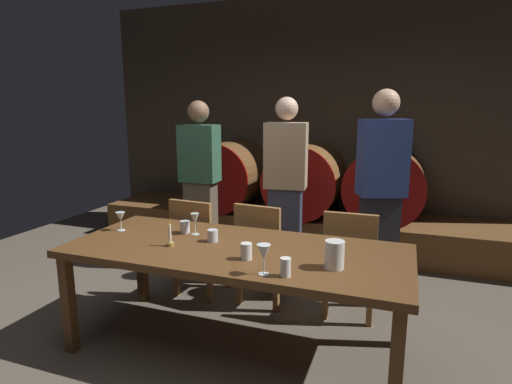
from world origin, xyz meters
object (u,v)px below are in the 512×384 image
(guest_right, at_px, (380,195))
(wine_glass_right, at_px, (264,253))
(cup_center_left, at_px, (213,236))
(cup_center_right, at_px, (246,251))
(chair_center, at_px, (262,249))
(wine_glass_left, at_px, (120,217))
(wine_barrel_center, at_px, (307,179))
(pitcher, at_px, (334,255))
(guest_left, at_px, (200,183))
(candle_center, at_px, (170,239))
(wine_barrel_right, at_px, (385,183))
(chair_right, at_px, (350,259))
(cup_far_right, at_px, (286,267))
(wine_glass_center, at_px, (195,220))
(wine_barrel_left, at_px, (230,174))
(dining_table, at_px, (236,257))
(chair_left, at_px, (198,242))
(guest_center, at_px, (285,190))
(cup_far_left, at_px, (185,227))

(guest_right, distance_m, wine_glass_right, 1.60)
(cup_center_left, distance_m, cup_center_right, 0.42)
(chair_center, xyz_separation_m, wine_glass_left, (-0.91, -0.64, 0.35))
(wine_barrel_center, xyz_separation_m, pitcher, (0.74, -2.50, -0.00))
(chair_center, xyz_separation_m, cup_center_left, (-0.14, -0.65, 0.29))
(cup_center_left, relative_size, cup_center_right, 0.82)
(guest_left, relative_size, candle_center, 9.91)
(wine_barrel_right, height_order, wine_glass_right, wine_barrel_right)
(cup_center_right, bearing_deg, wine_glass_left, 167.43)
(chair_center, height_order, chair_right, same)
(cup_far_right, bearing_deg, wine_glass_left, 163.34)
(wine_glass_center, bearing_deg, wine_barrel_center, 81.66)
(wine_glass_center, bearing_deg, cup_center_right, -32.93)
(cup_center_left, bearing_deg, wine_glass_center, 151.54)
(wine_barrel_center, relative_size, wine_glass_center, 5.95)
(candle_center, bearing_deg, chair_right, 37.65)
(wine_barrel_left, height_order, wine_glass_right, wine_barrel_left)
(candle_center, bearing_deg, wine_glass_right, -18.29)
(wine_barrel_right, height_order, dining_table, wine_barrel_right)
(chair_left, xyz_separation_m, guest_center, (0.63, 0.57, 0.41))
(cup_far_left, bearing_deg, guest_right, 35.94)
(wine_glass_left, bearing_deg, chair_center, 35.34)
(cup_far_left, distance_m, cup_far_right, 1.07)
(dining_table, relative_size, wine_glass_right, 13.02)
(guest_left, bearing_deg, wine_glass_center, 113.11)
(wine_barrel_left, distance_m, pitcher, 3.04)
(dining_table, height_order, wine_glass_right, wine_glass_right)
(chair_center, distance_m, chair_right, 0.73)
(wine_barrel_left, relative_size, cup_center_right, 9.24)
(wine_glass_right, height_order, cup_center_right, wine_glass_right)
(chair_center, xyz_separation_m, cup_far_right, (0.50, -1.07, 0.30))
(wine_barrel_center, relative_size, wine_barrel_right, 1.00)
(chair_left, height_order, chair_center, same)
(candle_center, bearing_deg, chair_center, 66.24)
(cup_far_left, bearing_deg, wine_barrel_left, 104.93)
(chair_right, height_order, cup_center_right, chair_right)
(cup_far_left, height_order, cup_center_left, cup_far_left)
(wine_barrel_left, xyz_separation_m, wine_barrel_right, (1.89, 0.00, 0.00))
(chair_center, relative_size, wine_glass_left, 6.19)
(chair_center, height_order, guest_right, guest_right)
(wine_barrel_right, xyz_separation_m, wine_glass_center, (-1.22, -2.19, 0.03))
(wine_glass_left, distance_m, cup_far_right, 1.47)
(wine_barrel_right, xyz_separation_m, guest_right, (0.02, -1.21, 0.11))
(wine_barrel_right, xyz_separation_m, wine_glass_left, (-1.79, -2.29, 0.02))
(wine_barrel_center, xyz_separation_m, wine_glass_center, (-0.32, -2.19, 0.03))
(wine_barrel_center, xyz_separation_m, cup_center_left, (-0.13, -2.29, -0.04))
(guest_right, bearing_deg, dining_table, 32.41)
(guest_center, bearing_deg, wine_glass_center, 63.79)
(wine_barrel_left, relative_size, dining_table, 0.42)
(guest_left, distance_m, cup_far_right, 2.18)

